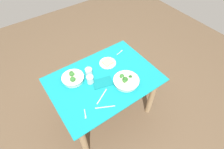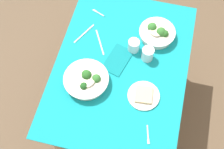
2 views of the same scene
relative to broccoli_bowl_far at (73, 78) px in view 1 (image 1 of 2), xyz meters
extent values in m
plane|color=brown|center=(0.28, -0.18, -0.75)|extent=(6.00, 6.00, 0.00)
cube|color=teal|center=(0.28, -0.18, -0.04)|extent=(1.18, 0.85, 0.01)
cube|color=tan|center=(0.28, -0.18, -0.06)|extent=(1.14, 0.82, 0.02)
cylinder|color=tan|center=(-0.21, -0.51, -0.41)|extent=(0.07, 0.07, 0.69)
cylinder|color=tan|center=(0.78, -0.51, -0.41)|extent=(0.07, 0.07, 0.69)
cylinder|color=tan|center=(-0.21, 0.14, -0.41)|extent=(0.07, 0.07, 0.69)
cylinder|color=tan|center=(0.78, 0.14, -0.41)|extent=(0.07, 0.07, 0.69)
cylinder|color=silver|center=(0.00, 0.00, -0.01)|extent=(0.22, 0.22, 0.05)
cylinder|color=silver|center=(0.00, 0.00, 0.02)|extent=(0.24, 0.24, 0.01)
sphere|color=#33702D|center=(0.01, 0.02, 0.03)|extent=(0.06, 0.06, 0.06)
sphere|color=#33702D|center=(-0.02, -0.04, 0.03)|extent=(0.06, 0.06, 0.06)
sphere|color=#286023|center=(0.01, 0.05, 0.03)|extent=(0.05, 0.05, 0.05)
cylinder|color=beige|center=(0.00, -0.01, 0.03)|extent=(0.09, 0.09, 0.01)
cylinder|color=silver|center=(0.45, -0.37, -0.01)|extent=(0.25, 0.25, 0.05)
cylinder|color=silver|center=(0.45, -0.37, 0.02)|extent=(0.28, 0.28, 0.01)
sphere|color=#1E511E|center=(0.50, -0.36, 0.02)|extent=(0.05, 0.05, 0.05)
sphere|color=#3D7A33|center=(0.42, -0.37, 0.03)|extent=(0.06, 0.06, 0.06)
sphere|color=#33702D|center=(0.44, -0.30, 0.02)|extent=(0.06, 0.06, 0.06)
sphere|color=#286023|center=(0.43, -0.36, 0.04)|extent=(0.06, 0.06, 0.06)
cylinder|color=beige|center=(0.46, -0.36, 0.03)|extent=(0.11, 0.11, 0.01)
cylinder|color=silver|center=(0.45, 0.00, -0.03)|extent=(0.20, 0.20, 0.01)
cube|color=#CCB284|center=(0.45, 0.00, -0.02)|extent=(0.12, 0.11, 0.02)
cylinder|color=silver|center=(0.14, -0.13, 0.01)|extent=(0.08, 0.08, 0.09)
cylinder|color=silver|center=(0.18, -0.03, 0.01)|extent=(0.08, 0.08, 0.09)
cube|color=#B7B7BC|center=(0.67, 0.07, -0.03)|extent=(0.08, 0.03, 0.00)
cube|color=#B7B7BC|center=(0.73, 0.08, -0.03)|extent=(0.03, 0.02, 0.00)
cube|color=#B7B7BC|center=(-0.09, -0.42, -0.03)|extent=(0.03, 0.07, 0.00)
cube|color=#B7B7BC|center=(-0.11, -0.47, -0.03)|extent=(0.02, 0.03, 0.00)
cube|color=#B7B7BC|center=(0.14, -0.36, -0.03)|extent=(0.19, 0.11, 0.00)
cube|color=#B7B7BC|center=(0.10, -0.48, -0.03)|extent=(0.18, 0.10, 0.00)
cube|color=#0F777D|center=(0.24, -0.21, -0.03)|extent=(0.24, 0.18, 0.01)
camera|label=1|loc=(-0.37, -1.25, 1.47)|focal=28.49mm
camera|label=2|loc=(1.24, -0.01, 1.69)|focal=49.41mm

